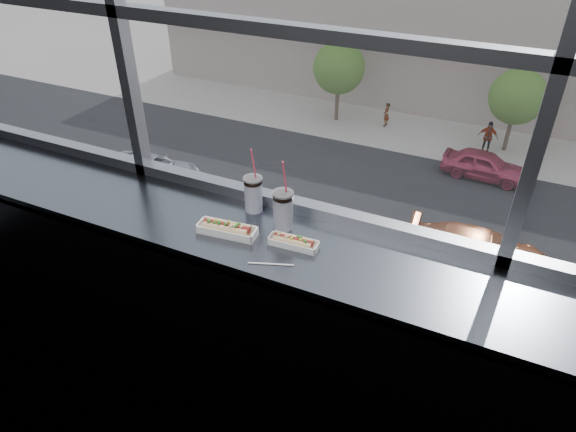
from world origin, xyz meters
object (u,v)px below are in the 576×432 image
at_px(soda_cup_left, 253,192).
at_px(car_far_b, 485,161).
at_px(car_near_a, 150,167).
at_px(car_near_c, 481,247).
at_px(hotdog_tray_left, 227,229).
at_px(pedestrian_a, 387,112).
at_px(tree_left, 339,68).
at_px(tree_center, 517,97).
at_px(soda_cup_right, 283,208).
at_px(loose_straw, 271,264).
at_px(wrapper, 206,227).
at_px(hotdog_tray_right, 293,242).
at_px(pedestrian_b, 488,134).

height_order(soda_cup_left, car_far_b, soda_cup_left).
distance_m(car_near_a, car_near_c, 16.35).
bearing_deg(car_far_b, hotdog_tray_left, -176.84).
bearing_deg(pedestrian_a, tree_left, -83.38).
xyz_separation_m(hotdog_tray_left, car_near_c, (1.14, 16.34, -10.95)).
xyz_separation_m(car_far_b, tree_center, (0.73, 4.00, 2.25)).
distance_m(soda_cup_right, loose_straw, 0.32).
bearing_deg(soda_cup_left, car_near_c, 85.99).
bearing_deg(tree_left, tree_center, 0.00).
distance_m(wrapper, car_far_b, 26.75).
bearing_deg(tree_left, car_near_c, -48.32).
xyz_separation_m(hotdog_tray_left, tree_center, (0.99, 28.34, -8.84)).
bearing_deg(hotdog_tray_right, car_near_a, 130.12).
bearing_deg(hotdog_tray_left, hotdog_tray_right, 1.82).
bearing_deg(pedestrian_a, hotdog_tray_left, 12.40).
height_order(car_near_c, tree_center, tree_center).
distance_m(soda_cup_right, pedestrian_b, 29.55).
relative_size(wrapper, pedestrian_b, 0.04).
bearing_deg(car_near_c, pedestrian_a, 26.44).
bearing_deg(car_near_c, hotdog_tray_right, 172.51).
relative_size(wrapper, car_far_b, 0.02).
bearing_deg(car_near_c, loose_straw, 172.42).
distance_m(soda_cup_right, car_near_c, 19.60).
relative_size(car_far_b, tree_left, 1.15).
height_order(hotdog_tray_right, soda_cup_right, soda_cup_right).
bearing_deg(loose_straw, car_near_a, 112.99).
relative_size(soda_cup_right, car_near_a, 0.06).
distance_m(hotdog_tray_right, loose_straw, 0.17).
distance_m(soda_cup_left, car_near_c, 19.54).
distance_m(loose_straw, car_near_a, 25.18).
relative_size(loose_straw, wrapper, 2.03).
bearing_deg(soda_cup_left, car_far_b, 89.43).
distance_m(hotdog_tray_right, pedestrian_a, 31.47).
height_order(soda_cup_left, soda_cup_right, soda_cup_right).
bearing_deg(car_near_c, hotdog_tray_left, 171.36).
bearing_deg(soda_cup_left, tree_center, 88.02).
distance_m(hotdog_tray_right, tree_center, 29.64).
bearing_deg(tree_center, car_near_c, -89.26).
bearing_deg(wrapper, car_far_b, 89.13).
xyz_separation_m(soda_cup_right, pedestrian_b, (-0.24, 27.41, -11.04)).
height_order(hotdog_tray_left, soda_cup_left, soda_cup_left).
height_order(loose_straw, pedestrian_b, loose_straw).
height_order(hotdog_tray_right, car_far_b, hotdog_tray_right).
relative_size(soda_cup_right, pedestrian_b, 0.17).
xyz_separation_m(soda_cup_right, car_near_a, (-15.43, 16.17, -11.17)).
bearing_deg(pedestrian_a, loose_straw, 12.91).
relative_size(soda_cup_right, tree_left, 0.07).
distance_m(loose_straw, pedestrian_a, 31.61).
relative_size(hotdog_tray_left, tree_left, 0.06).
height_order(car_near_c, car_far_b, car_near_c).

